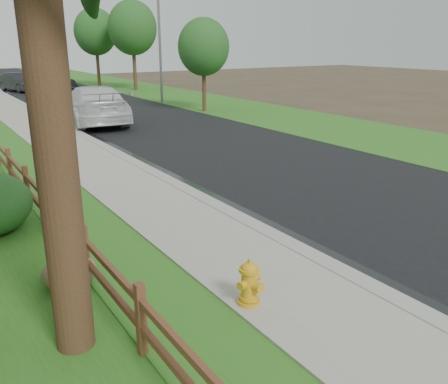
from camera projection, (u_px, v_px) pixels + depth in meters
road at (72, 96)px, 36.43m from camera, size 8.00×90.00×0.02m
curb at (14, 99)px, 34.24m from camera, size 0.40×90.00×0.12m
wet_gutter at (19, 100)px, 34.44m from camera, size 0.50×90.00×0.00m
verge_far at (154, 91)px, 40.00m from camera, size 6.00×90.00×0.04m
ranch_fence at (66, 230)px, 9.14m from camera, size 0.12×16.92×1.10m
fire_hydrant at (249, 283)px, 7.44m from camera, size 0.51×0.41×0.78m
white_suv at (93, 105)px, 24.16m from camera, size 3.40×6.90×1.93m
dark_car_mid at (65, 87)px, 35.69m from camera, size 2.27×4.59×1.50m
dark_car_far at (19, 82)px, 39.73m from camera, size 2.88×4.94×1.54m
streetlight at (157, 29)px, 31.08m from camera, size 1.92×0.78×8.54m
boulder at (69, 272)px, 8.11m from camera, size 1.10×0.95×0.62m
tree_near_right at (204, 47)px, 27.52m from camera, size 3.01×3.01×5.41m
tree_mid_right at (132, 28)px, 39.56m from camera, size 4.07×4.07×7.37m
tree_far_right at (95, 32)px, 42.40m from camera, size 3.77×3.77×6.96m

